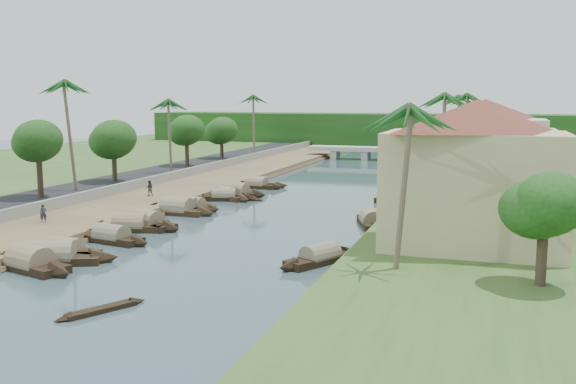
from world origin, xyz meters
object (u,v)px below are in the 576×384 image
(bridge, at_px, (382,151))
(sampan_0, at_px, (50,258))
(building_near, at_px, (474,173))
(person_near, at_px, (43,213))
(sampan_1, at_px, (30,264))

(bridge, xyz_separation_m, sampan_0, (-8.99, -83.12, -1.30))
(building_near, relative_size, person_near, 9.34)
(building_near, xyz_separation_m, sampan_1, (-28.21, -10.84, -5.96))
(sampan_0, height_order, person_near, person_near)
(sampan_0, bearing_deg, sampan_1, -121.66)
(sampan_0, relative_size, sampan_1, 1.11)
(sampan_0, bearing_deg, bridge, 59.69)
(person_near, bearing_deg, sampan_1, -88.43)
(sampan_0, xyz_separation_m, person_near, (-7.79, 9.09, 1.17))
(bridge, xyz_separation_m, building_near, (18.99, -74.00, 4.66))
(building_near, height_order, person_near, building_near)
(sampan_0, xyz_separation_m, sampan_1, (-0.23, -1.72, 0.00))
(bridge, xyz_separation_m, person_near, (-16.78, -74.03, -0.13))
(sampan_0, distance_m, sampan_1, 1.74)
(bridge, height_order, sampan_1, bridge)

